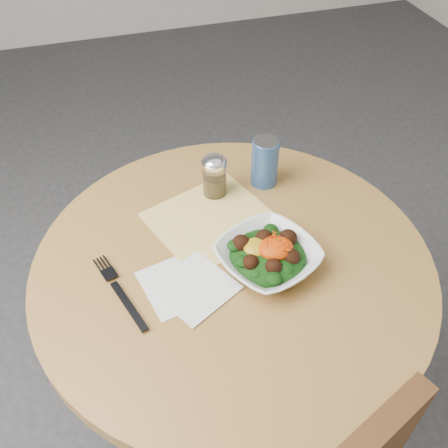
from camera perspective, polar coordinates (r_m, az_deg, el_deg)
The scene contains 8 objects.
ground at distance 1.76m, azimuth 0.71°, elevation -20.48°, with size 6.00×6.00×0.00m, color #2F2F32.
table at distance 1.28m, azimuth 0.93°, elevation -9.90°, with size 0.90×0.90×0.75m.
cloth_napkin at distance 1.21m, azimuth -1.35°, elevation 0.49°, with size 0.27×0.25×0.00m, color #EEAB0C.
paper_napkins at distance 1.08m, azimuth -4.24°, elevation -6.99°, with size 0.22×0.21×0.00m.
salad_bowl at distance 1.09m, azimuth 5.05°, elevation -3.66°, with size 0.27×0.27×0.08m.
fork at distance 1.08m, azimuth -11.95°, elevation -7.34°, with size 0.09×0.23×0.00m.
spice_shaker at distance 1.25m, azimuth -1.10°, elevation 5.50°, with size 0.06×0.06×0.11m.
beverage_can at distance 1.28m, azimuth 4.69°, elevation 7.11°, with size 0.07×0.07×0.13m.
Camera 1 is at (-0.24, -0.71, 1.59)m, focal length 40.00 mm.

